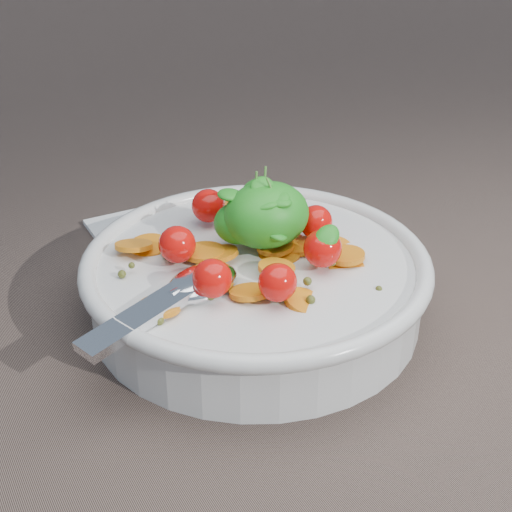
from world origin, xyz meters
TOP-DOWN VIEW (x-y plane):
  - ground at (0.00, 0.00)m, footprint 6.00×6.00m
  - bowl at (-0.01, -0.01)m, footprint 0.32×0.30m
  - napkin at (-0.02, 0.17)m, footprint 0.14×0.12m

SIDE VIEW (x-z plane):
  - ground at x=0.00m, z-range 0.00..0.00m
  - napkin at x=-0.02m, z-range 0.00..0.01m
  - bowl at x=-0.01m, z-range -0.03..0.10m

